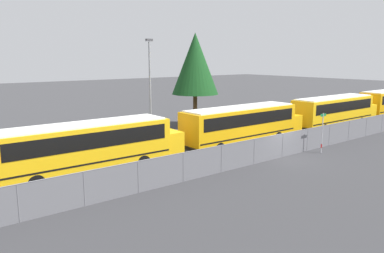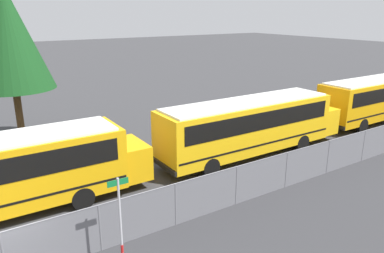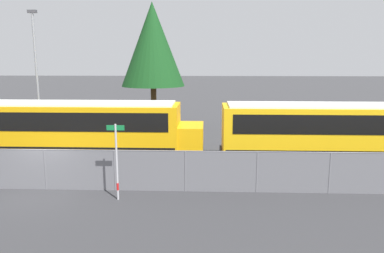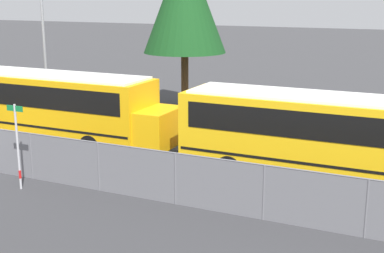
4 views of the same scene
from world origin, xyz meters
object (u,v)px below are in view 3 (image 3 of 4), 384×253
object	(u,v)px
street_sign	(117,160)
tree_0	(153,45)
school_bus_4	(332,130)
school_bus_3	(84,127)
light_pole	(36,70)

from	to	relation	value
street_sign	tree_0	size ratio (longest dim) A/B	0.32
school_bus_4	school_bus_3	bearing A→B (deg)	178.78
school_bus_4	light_pole	size ratio (longest dim) A/B	1.39
school_bus_3	street_sign	distance (m)	6.24
street_sign	tree_0	xyz separation A→B (m)	(-0.61, 14.88, 4.95)
school_bus_4	street_sign	size ratio (longest dim) A/B	3.95
school_bus_4	tree_0	world-z (taller)	tree_0
school_bus_4	tree_0	xyz separation A→B (m)	(-10.68, 9.74, 4.64)
school_bus_3	street_sign	size ratio (longest dim) A/B	3.95
school_bus_4	tree_0	size ratio (longest dim) A/B	1.25
school_bus_4	tree_0	distance (m)	15.18
tree_0	light_pole	bearing A→B (deg)	-155.80
street_sign	light_pole	bearing A→B (deg)	125.65
school_bus_4	light_pole	bearing A→B (deg)	160.94
school_bus_3	school_bus_4	xyz separation A→B (m)	(13.14, -0.28, 0.00)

